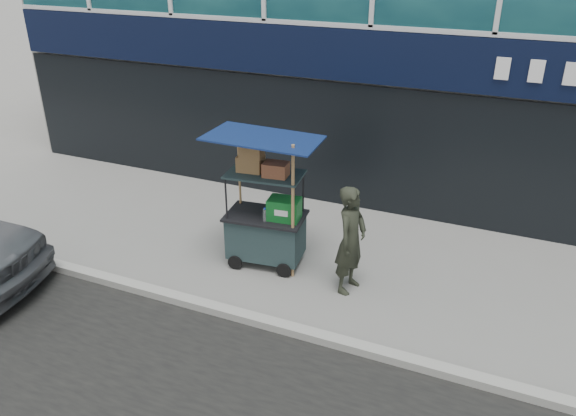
% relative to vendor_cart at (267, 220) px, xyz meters
% --- Properties ---
extents(ground, '(80.00, 80.00, 0.00)m').
position_rel_vendor_cart_xyz_m(ground, '(0.80, -1.32, -0.78)').
color(ground, slate).
rests_on(ground, ground).
extents(curb, '(80.00, 0.18, 0.12)m').
position_rel_vendor_cart_xyz_m(curb, '(0.80, -1.52, -0.72)').
color(curb, gray).
rests_on(curb, ground).
extents(vendor_cart, '(1.76, 1.33, 2.21)m').
position_rel_vendor_cart_xyz_m(vendor_cart, '(0.00, 0.00, 0.00)').
color(vendor_cart, black).
rests_on(vendor_cart, ground).
extents(vendor_man, '(0.49, 0.66, 1.66)m').
position_rel_vendor_cart_xyz_m(vendor_man, '(1.45, -0.20, 0.05)').
color(vendor_man, black).
rests_on(vendor_man, ground).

